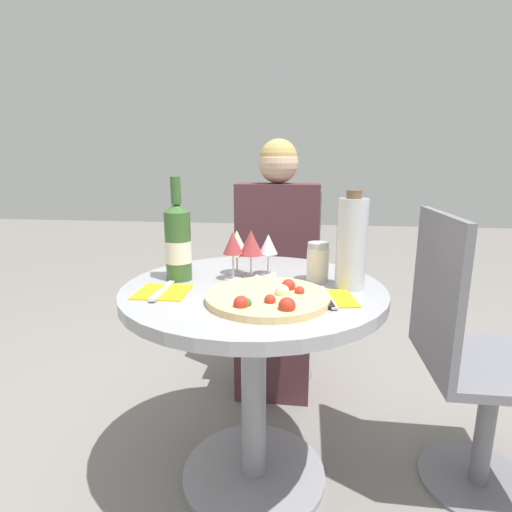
# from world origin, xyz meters

# --- Properties ---
(ground_plane) EXTENTS (12.00, 12.00, 0.00)m
(ground_plane) POSITION_xyz_m (0.00, 0.00, 0.00)
(ground_plane) COLOR gray
(ground_plane) RESTS_ON ground
(dining_table) EXTENTS (0.82, 0.82, 0.71)m
(dining_table) POSITION_xyz_m (0.00, 0.00, 0.53)
(dining_table) COLOR gray
(dining_table) RESTS_ON ground_plane
(chair_behind_diner) EXTENTS (0.43, 0.43, 0.93)m
(chair_behind_diner) POSITION_xyz_m (0.02, 0.81, 0.45)
(chair_behind_diner) COLOR slate
(chair_behind_diner) RESTS_ON ground_plane
(seated_diner) EXTENTS (0.40, 0.40, 1.19)m
(seated_diner) POSITION_xyz_m (0.02, 0.67, 0.53)
(seated_diner) COLOR #512D33
(seated_diner) RESTS_ON ground_plane
(chair_empty_side) EXTENTS (0.43, 0.43, 0.93)m
(chair_empty_side) POSITION_xyz_m (0.70, 0.07, 0.45)
(chair_empty_side) COLOR slate
(chair_empty_side) RESTS_ON ground_plane
(pizza_large) EXTENTS (0.35, 0.35, 0.05)m
(pizza_large) POSITION_xyz_m (0.06, -0.14, 0.72)
(pizza_large) COLOR #E5C17F
(pizza_large) RESTS_ON dining_table
(wine_bottle) EXTENTS (0.09, 0.09, 0.33)m
(wine_bottle) POSITION_xyz_m (-0.25, 0.04, 0.83)
(wine_bottle) COLOR #38602D
(wine_bottle) RESTS_ON dining_table
(tall_carafe) EXTENTS (0.09, 0.09, 0.30)m
(tall_carafe) POSITION_xyz_m (0.30, 0.01, 0.85)
(tall_carafe) COLOR silver
(tall_carafe) RESTS_ON dining_table
(sugar_shaker) EXTENTS (0.07, 0.07, 0.13)m
(sugar_shaker) POSITION_xyz_m (0.20, 0.08, 0.77)
(sugar_shaker) COLOR silver
(sugar_shaker) RESTS_ON dining_table
(wine_glass_center) EXTENTS (0.08, 0.08, 0.16)m
(wine_glass_center) POSITION_xyz_m (-0.02, 0.10, 0.82)
(wine_glass_center) COLOR silver
(wine_glass_center) RESTS_ON dining_table
(wine_glass_back_left) EXTENTS (0.08, 0.08, 0.15)m
(wine_glass_back_left) POSITION_xyz_m (-0.08, 0.13, 0.81)
(wine_glass_back_left) COLOR silver
(wine_glass_back_left) RESTS_ON dining_table
(wine_glass_front_left) EXTENTS (0.07, 0.07, 0.16)m
(wine_glass_front_left) POSITION_xyz_m (-0.08, 0.06, 0.82)
(wine_glass_front_left) COLOR silver
(wine_glass_front_left) RESTS_ON dining_table
(wine_glass_back_right) EXTENTS (0.06, 0.06, 0.14)m
(wine_glass_back_right) POSITION_xyz_m (0.03, 0.13, 0.81)
(wine_glass_back_right) COLOR silver
(wine_glass_back_right) RESTS_ON dining_table
(place_setting_left) EXTENTS (0.15, 0.19, 0.01)m
(place_setting_left) POSITION_xyz_m (-0.26, -0.11, 0.71)
(place_setting_left) COLOR gold
(place_setting_left) RESTS_ON dining_table
(place_setting_right) EXTENTS (0.17, 0.19, 0.01)m
(place_setting_right) POSITION_xyz_m (0.22, -0.11, 0.71)
(place_setting_right) COLOR gold
(place_setting_right) RESTS_ON dining_table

